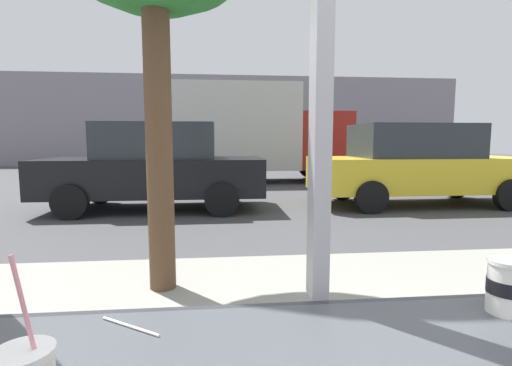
% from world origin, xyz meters
% --- Properties ---
extents(ground_plane, '(60.00, 60.00, 0.00)m').
position_xyz_m(ground_plane, '(0.00, 8.00, 0.00)').
color(ground_plane, '#424244').
extents(sidewalk_strip, '(16.00, 2.80, 0.15)m').
position_xyz_m(sidewalk_strip, '(0.00, 1.60, 0.07)').
color(sidewalk_strip, gray).
rests_on(sidewalk_strip, ground).
extents(building_facade_far, '(28.00, 1.20, 5.12)m').
position_xyz_m(building_facade_far, '(0.00, 21.53, 2.56)').
color(building_facade_far, gray).
rests_on(building_facade_far, ground).
extents(soda_cup_left, '(0.11, 0.11, 0.30)m').
position_xyz_m(soda_cup_left, '(0.48, -0.08, 1.02)').
color(soda_cup_left, white).
rests_on(soda_cup_left, window_counter).
extents(loose_straw, '(0.16, 0.11, 0.01)m').
position_xyz_m(loose_straw, '(-0.52, -0.07, 0.94)').
color(loose_straw, white).
rests_on(loose_straw, window_counter).
extents(parked_car_black, '(4.36, 1.97, 1.75)m').
position_xyz_m(parked_car_black, '(-1.56, 6.83, 0.88)').
color(parked_car_black, black).
rests_on(parked_car_black, ground).
extents(parked_car_yellow, '(4.66, 1.93, 1.75)m').
position_xyz_m(parked_car_yellow, '(4.03, 6.83, 0.88)').
color(parked_car_yellow, gold).
rests_on(parked_car_yellow, ground).
extents(box_truck, '(6.41, 2.44, 3.24)m').
position_xyz_m(box_truck, '(0.70, 11.88, 1.72)').
color(box_truck, beige).
rests_on(box_truck, ground).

